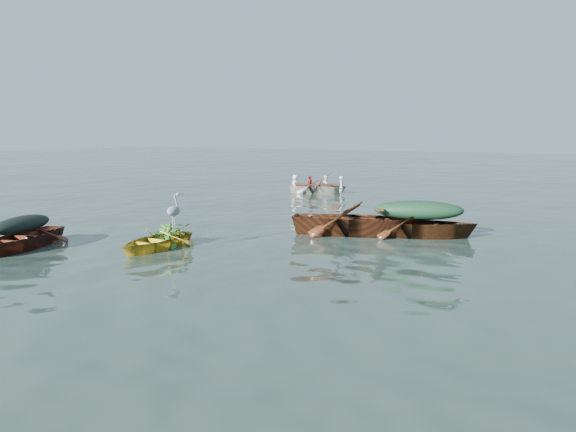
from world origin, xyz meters
name	(u,v)px	position (x,y,z in m)	size (l,w,h in m)	color
ground	(207,258)	(0.00, 0.00, 0.00)	(140.00, 140.00, 0.00)	#2D3F36
yellow_dinghy	(155,249)	(-1.69, 0.12, 0.00)	(1.21, 2.79, 0.73)	gold
dark_covered_boat	(23,249)	(-4.47, -1.50, 0.00)	(1.32, 3.55, 0.88)	#572614
green_tarp_boat	(418,237)	(3.23, 4.92, 0.00)	(1.33, 4.29, 0.99)	#553214
open_wooden_boat	(358,235)	(1.73, 4.35, 0.00)	(1.56, 5.02, 1.21)	#502F14
rowed_boat	(318,193)	(-4.17, 13.08, 0.00)	(1.10, 3.67, 0.84)	beige
dark_tarp_cover	(21,223)	(-4.47, -1.50, 0.64)	(0.73, 1.95, 0.40)	black
green_tarp_cover	(419,209)	(3.23, 4.92, 0.76)	(0.73, 2.36, 0.52)	#193D27
thwart_benches	(358,212)	(1.73, 4.35, 0.63)	(0.94, 2.51, 0.04)	#4F2212
heron	(174,217)	(-1.14, 0.20, 0.82)	(0.28, 0.40, 0.92)	#93969B
dinghy_weeds	(170,219)	(-1.69, 0.67, 0.66)	(0.70, 0.90, 0.60)	#2E6D1C
rowers	(318,176)	(-4.17, 13.08, 0.80)	(0.99, 2.57, 0.76)	silver
oars	(318,184)	(-4.17, 13.08, 0.45)	(2.60, 0.60, 0.06)	#A1613D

